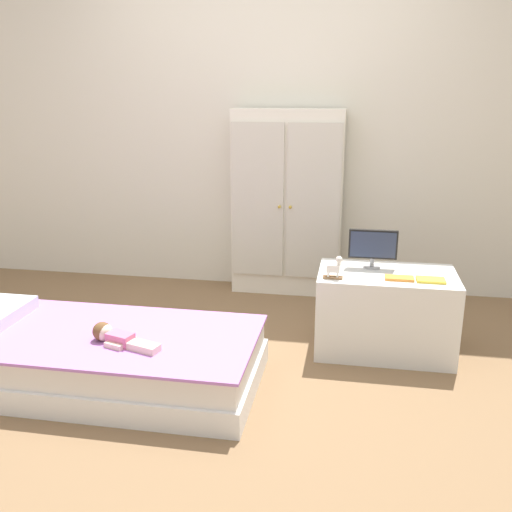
{
  "coord_description": "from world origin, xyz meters",
  "views": [
    {
      "loc": [
        0.69,
        -2.7,
        1.5
      ],
      "look_at": [
        0.14,
        0.38,
        0.58
      ],
      "focal_mm": 39.55,
      "sensor_mm": 36.0,
      "label": 1
    }
  ],
  "objects_px": {
    "bed": "(98,357)",
    "book_yellow": "(431,280)",
    "tv_monitor": "(373,246)",
    "book_orange": "(399,278)",
    "tv_stand": "(385,312)",
    "doll": "(113,336)",
    "wardrobe": "(287,203)",
    "rocking_horse_toy": "(335,268)"
  },
  "relations": [
    {
      "from": "book_orange",
      "to": "wardrobe",
      "type": "bearing_deg",
      "value": 126.32
    },
    {
      "from": "tv_stand",
      "to": "rocking_horse_toy",
      "type": "height_order",
      "value": "rocking_horse_toy"
    },
    {
      "from": "book_yellow",
      "to": "doll",
      "type": "bearing_deg",
      "value": -158.01
    },
    {
      "from": "rocking_horse_toy",
      "to": "book_yellow",
      "type": "xyz_separation_m",
      "value": [
        0.53,
        0.05,
        -0.06
      ]
    },
    {
      "from": "doll",
      "to": "rocking_horse_toy",
      "type": "xyz_separation_m",
      "value": [
        1.07,
        0.6,
        0.23
      ]
    },
    {
      "from": "rocking_horse_toy",
      "to": "tv_monitor",
      "type": "bearing_deg",
      "value": 48.56
    },
    {
      "from": "rocking_horse_toy",
      "to": "book_orange",
      "type": "xyz_separation_m",
      "value": [
        0.36,
        0.05,
        -0.06
      ]
    },
    {
      "from": "bed",
      "to": "book_orange",
      "type": "distance_m",
      "value": 1.7
    },
    {
      "from": "tv_stand",
      "to": "book_yellow",
      "type": "bearing_deg",
      "value": -25.38
    },
    {
      "from": "bed",
      "to": "wardrobe",
      "type": "bearing_deg",
      "value": 63.15
    },
    {
      "from": "wardrobe",
      "to": "tv_stand",
      "type": "distance_m",
      "value": 1.25
    },
    {
      "from": "bed",
      "to": "book_yellow",
      "type": "xyz_separation_m",
      "value": [
        1.74,
        0.55,
        0.35
      ]
    },
    {
      "from": "bed",
      "to": "wardrobe",
      "type": "height_order",
      "value": "wardrobe"
    },
    {
      "from": "bed",
      "to": "book_yellow",
      "type": "relative_size",
      "value": 11.04
    },
    {
      "from": "doll",
      "to": "wardrobe",
      "type": "bearing_deg",
      "value": 68.59
    },
    {
      "from": "rocking_horse_toy",
      "to": "book_yellow",
      "type": "bearing_deg",
      "value": 5.01
    },
    {
      "from": "bed",
      "to": "wardrobe",
      "type": "distance_m",
      "value": 1.86
    },
    {
      "from": "bed",
      "to": "tv_stand",
      "type": "xyz_separation_m",
      "value": [
        1.51,
        0.66,
        0.11
      ]
    },
    {
      "from": "book_orange",
      "to": "bed",
      "type": "bearing_deg",
      "value": -160.79
    },
    {
      "from": "wardrobe",
      "to": "rocking_horse_toy",
      "type": "height_order",
      "value": "wardrobe"
    },
    {
      "from": "book_orange",
      "to": "doll",
      "type": "bearing_deg",
      "value": -155.69
    },
    {
      "from": "bed",
      "to": "tv_stand",
      "type": "bearing_deg",
      "value": 23.45
    },
    {
      "from": "tv_monitor",
      "to": "rocking_horse_toy",
      "type": "bearing_deg",
      "value": -131.44
    },
    {
      "from": "tv_monitor",
      "to": "rocking_horse_toy",
      "type": "distance_m",
      "value": 0.32
    },
    {
      "from": "tv_monitor",
      "to": "book_orange",
      "type": "bearing_deg",
      "value": -51.96
    },
    {
      "from": "doll",
      "to": "tv_monitor",
      "type": "distance_m",
      "value": 1.56
    },
    {
      "from": "tv_monitor",
      "to": "book_yellow",
      "type": "distance_m",
      "value": 0.39
    },
    {
      "from": "tv_monitor",
      "to": "book_orange",
      "type": "height_order",
      "value": "tv_monitor"
    },
    {
      "from": "doll",
      "to": "tv_monitor",
      "type": "bearing_deg",
      "value": 33.16
    },
    {
      "from": "tv_monitor",
      "to": "book_orange",
      "type": "distance_m",
      "value": 0.27
    },
    {
      "from": "wardrobe",
      "to": "tv_monitor",
      "type": "height_order",
      "value": "wardrobe"
    },
    {
      "from": "wardrobe",
      "to": "tv_stand",
      "type": "xyz_separation_m",
      "value": [
        0.71,
        -0.93,
        -0.45
      ]
    },
    {
      "from": "bed",
      "to": "book_yellow",
      "type": "bearing_deg",
      "value": 17.46
    },
    {
      "from": "wardrobe",
      "to": "tv_monitor",
      "type": "distance_m",
      "value": 1.05
    },
    {
      "from": "bed",
      "to": "wardrobe",
      "type": "xyz_separation_m",
      "value": [
        0.8,
        1.59,
        0.55
      ]
    },
    {
      "from": "tv_monitor",
      "to": "book_orange",
      "type": "relative_size",
      "value": 1.8
    },
    {
      "from": "tv_monitor",
      "to": "wardrobe",
      "type": "bearing_deg",
      "value": 125.93
    },
    {
      "from": "bed",
      "to": "book_orange",
      "type": "height_order",
      "value": "book_orange"
    },
    {
      "from": "tv_stand",
      "to": "tv_monitor",
      "type": "distance_m",
      "value": 0.4
    },
    {
      "from": "doll",
      "to": "book_orange",
      "type": "bearing_deg",
      "value": 24.31
    },
    {
      "from": "rocking_horse_toy",
      "to": "book_orange",
      "type": "height_order",
      "value": "rocking_horse_toy"
    },
    {
      "from": "doll",
      "to": "wardrobe",
      "type": "distance_m",
      "value": 1.85
    }
  ]
}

